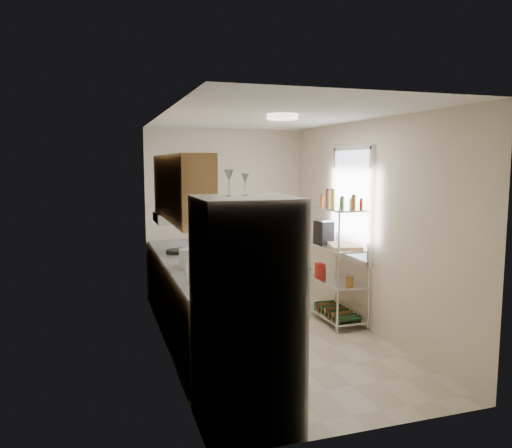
{
  "coord_description": "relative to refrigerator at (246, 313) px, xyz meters",
  "views": [
    {
      "loc": [
        -1.95,
        -5.43,
        2.08
      ],
      "look_at": [
        -0.12,
        0.25,
        1.35
      ],
      "focal_mm": 35.0,
      "sensor_mm": 36.0,
      "label": 1
    }
  ],
  "objects": [
    {
      "name": "refrigerator",
      "position": [
        0.0,
        0.0,
        0.0
      ],
      "size": [
        0.75,
        0.75,
        1.83
      ],
      "primitive_type": "cube",
      "color": "white",
      "rests_on": "ground"
    },
    {
      "name": "frying_pan_large",
      "position": [
        -0.1,
        2.82,
        0.01
      ],
      "size": [
        0.34,
        0.34,
        0.05
      ],
      "primitive_type": "cylinder",
      "rotation": [
        0.0,
        0.0,
        0.24
      ],
      "color": "black",
      "rests_on": "counter_run"
    },
    {
      "name": "rice_cooker",
      "position": [
        -0.08,
        1.89,
        0.09
      ],
      "size": [
        0.26,
        0.26,
        0.21
      ],
      "primitive_type": "cylinder",
      "color": "silver",
      "rests_on": "counter_run"
    },
    {
      "name": "upper_cabinets",
      "position": [
        -0.18,
        1.91,
        0.9
      ],
      "size": [
        0.33,
        2.2,
        0.72
      ],
      "primitive_type": "cube",
      "color": "#A27A45",
      "rests_on": "room"
    },
    {
      "name": "range_hood",
      "position": [
        -0.13,
        2.71,
        0.48
      ],
      "size": [
        0.5,
        0.6,
        0.12
      ],
      "primitive_type": "cube",
      "color": "#B7BABC",
      "rests_on": "room"
    },
    {
      "name": "counter_run",
      "position": [
        -0.05,
        2.24,
        -0.46
      ],
      "size": [
        0.63,
        3.51,
        0.9
      ],
      "color": "#A27A45",
      "rests_on": "ground"
    },
    {
      "name": "ceiling_dome",
      "position": [
        0.87,
        1.51,
        1.66
      ],
      "size": [
        0.34,
        0.34,
        0.05
      ],
      "primitive_type": "cylinder",
      "color": "white",
      "rests_on": "room"
    },
    {
      "name": "frying_pan_small",
      "position": [
        -0.01,
        2.91,
        0.01
      ],
      "size": [
        0.25,
        0.25,
        0.04
      ],
      "primitive_type": "cylinder",
      "rotation": [
        0.0,
        0.0,
        0.15
      ],
      "color": "black",
      "rests_on": "counter_run"
    },
    {
      "name": "wine_glass_b",
      "position": [
        0.02,
        0.09,
        1.0
      ],
      "size": [
        0.06,
        0.06,
        0.17
      ],
      "primitive_type": null,
      "color": "silver",
      "rests_on": "refrigerator"
    },
    {
      "name": "window",
      "position": [
        2.1,
        2.16,
        0.64
      ],
      "size": [
        0.06,
        1.0,
        1.46
      ],
      "primitive_type": "cube",
      "color": "white",
      "rests_on": "room"
    },
    {
      "name": "storage_bag",
      "position": [
        1.78,
        2.44,
        -0.27
      ],
      "size": [
        0.11,
        0.15,
        0.16
      ],
      "primitive_type": "cube",
      "rotation": [
        0.0,
        0.0,
        -0.09
      ],
      "color": "#AB1C15",
      "rests_on": "bakers_rack"
    },
    {
      "name": "room",
      "position": [
        0.87,
        1.81,
        0.39
      ],
      "size": [
        2.52,
        4.42,
        2.62
      ],
      "color": "beige",
      "rests_on": "ground"
    },
    {
      "name": "cutting_board",
      "position": [
        1.93,
        2.01,
        0.11
      ],
      "size": [
        0.51,
        0.58,
        0.03
      ],
      "primitive_type": "cube",
      "rotation": [
        0.0,
        0.0,
        -0.31
      ],
      "color": "tan",
      "rests_on": "bakers_rack"
    },
    {
      "name": "wine_glass_a",
      "position": [
        -0.11,
        0.07,
        1.01
      ],
      "size": [
        0.07,
        0.07,
        0.2
      ],
      "primitive_type": null,
      "color": "silver",
      "rests_on": "refrigerator"
    },
    {
      "name": "bakers_rack",
      "position": [
        1.88,
        2.1,
        0.2
      ],
      "size": [
        0.45,
        0.9,
        1.73
      ],
      "color": "silver",
      "rests_on": "ground"
    },
    {
      "name": "espresso_machine",
      "position": [
        1.83,
        2.44,
        0.25
      ],
      "size": [
        0.19,
        0.28,
        0.31
      ],
      "primitive_type": "cube",
      "rotation": [
        0.0,
        0.0,
        0.05
      ],
      "color": "black",
      "rests_on": "bakers_rack"
    }
  ]
}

